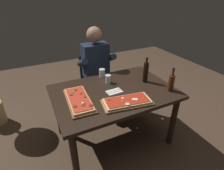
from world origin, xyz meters
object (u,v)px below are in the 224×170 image
(pizza_rectangular_left, at_px, (79,100))
(diner_chair, at_px, (95,79))
(dining_table, at_px, (114,97))
(seated_diner, at_px, (97,67))
(pizza_rectangular_front, at_px, (127,102))
(tumbler_far_side, at_px, (108,79))
(oil_bottle_amber, at_px, (146,72))
(wine_bottle_dark, at_px, (171,82))
(tumbler_near_camera, at_px, (102,73))

(pizza_rectangular_left, relative_size, diner_chair, 0.65)
(dining_table, distance_m, seated_diner, 0.75)
(seated_diner, bearing_deg, pizza_rectangular_left, -123.56)
(pizza_rectangular_front, distance_m, tumbler_far_side, 0.50)
(pizza_rectangular_left, xyz_separation_m, oil_bottle_amber, (0.89, 0.07, 0.11))
(pizza_rectangular_left, height_order, oil_bottle_amber, oil_bottle_amber)
(wine_bottle_dark, bearing_deg, dining_table, 154.39)
(pizza_rectangular_front, relative_size, pizza_rectangular_left, 0.97)
(dining_table, bearing_deg, pizza_rectangular_left, -174.95)
(pizza_rectangular_left, xyz_separation_m, tumbler_near_camera, (0.46, 0.44, 0.03))
(dining_table, height_order, diner_chair, diner_chair)
(pizza_rectangular_front, xyz_separation_m, oil_bottle_amber, (0.45, 0.32, 0.11))
(oil_bottle_amber, relative_size, tumbler_near_camera, 3.00)
(dining_table, bearing_deg, tumbler_far_side, 83.56)
(wine_bottle_dark, xyz_separation_m, tumbler_far_side, (-0.57, 0.49, -0.05))
(oil_bottle_amber, bearing_deg, wine_bottle_dark, -67.08)
(tumbler_near_camera, bearing_deg, pizza_rectangular_front, -91.44)
(tumbler_near_camera, bearing_deg, wine_bottle_dark, -50.50)
(dining_table, distance_m, tumbler_near_camera, 0.43)
(pizza_rectangular_left, bearing_deg, diner_chair, 60.13)
(wine_bottle_dark, bearing_deg, seated_diner, 116.75)
(wine_bottle_dark, xyz_separation_m, oil_bottle_amber, (-0.13, 0.32, 0.03))
(dining_table, relative_size, oil_bottle_amber, 4.32)
(pizza_rectangular_front, height_order, pizza_rectangular_left, same)
(oil_bottle_amber, xyz_separation_m, seated_diner, (-0.38, 0.70, -0.13))
(tumbler_far_side, xyz_separation_m, diner_chair, (0.06, 0.65, -0.31))
(wine_bottle_dark, relative_size, tumbler_near_camera, 2.63)
(pizza_rectangular_left, bearing_deg, tumbler_near_camera, 43.92)
(seated_diner, bearing_deg, tumbler_near_camera, -99.21)
(pizza_rectangular_front, xyz_separation_m, seated_diner, (0.07, 1.03, -0.02))
(seated_diner, bearing_deg, tumbler_far_side, -95.98)
(tumbler_near_camera, bearing_deg, tumbler_far_side, -90.46)
(pizza_rectangular_left, relative_size, tumbler_far_side, 5.43)
(wine_bottle_dark, bearing_deg, tumbler_near_camera, 129.50)
(tumbler_far_side, distance_m, seated_diner, 0.53)
(pizza_rectangular_left, distance_m, wine_bottle_dark, 1.06)
(diner_chair, relative_size, seated_diner, 0.65)
(wine_bottle_dark, bearing_deg, oil_bottle_amber, 112.92)
(oil_bottle_amber, bearing_deg, seated_diner, 118.38)
(pizza_rectangular_left, bearing_deg, pizza_rectangular_front, -29.79)
(oil_bottle_amber, height_order, seated_diner, seated_diner)
(wine_bottle_dark, relative_size, oil_bottle_amber, 0.88)
(pizza_rectangular_left, relative_size, oil_bottle_amber, 1.76)
(oil_bottle_amber, relative_size, seated_diner, 0.24)
(tumbler_near_camera, height_order, tumbler_far_side, tumbler_near_camera)
(pizza_rectangular_left, height_order, seated_diner, seated_diner)
(pizza_rectangular_front, bearing_deg, tumbler_near_camera, 88.56)
(dining_table, bearing_deg, oil_bottle_amber, 3.87)
(pizza_rectangular_front, xyz_separation_m, wine_bottle_dark, (0.59, 0.01, 0.09))
(tumbler_near_camera, distance_m, seated_diner, 0.34)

